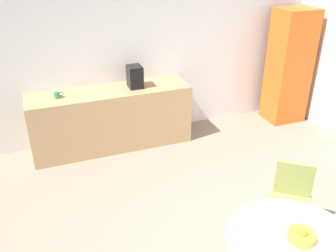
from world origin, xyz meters
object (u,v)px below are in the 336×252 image
at_px(locker_cabinet, 289,67).
at_px(coffee_maker, 135,77).
at_px(fruit_bowl, 302,236).
at_px(mug_white, 57,95).
at_px(chair_olive, 292,193).

distance_m(locker_cabinet, coffee_maker, 2.62).
xyz_separation_m(locker_cabinet, fruit_bowl, (-2.20, -3.13, -0.15)).
height_order(locker_cabinet, mug_white, locker_cabinet).
bearing_deg(fruit_bowl, coffee_maker, 97.25).
bearing_deg(fruit_bowl, mug_white, 115.28).
bearing_deg(mug_white, locker_cabinet, -1.19).
xyz_separation_m(chair_olive, fruit_bowl, (-0.53, -0.74, 0.27)).
distance_m(chair_olive, mug_white, 3.23).
bearing_deg(fruit_bowl, chair_olive, 54.61).
bearing_deg(chair_olive, coffee_maker, 110.61).
bearing_deg(coffee_maker, locker_cabinet, -2.19).
distance_m(mug_white, coffee_maker, 1.11).
relative_size(locker_cabinet, chair_olive, 2.27).
bearing_deg(coffee_maker, fruit_bowl, -82.75).
distance_m(locker_cabinet, chair_olive, 2.95).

